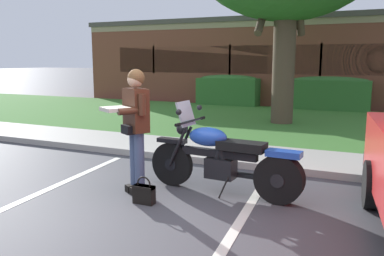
# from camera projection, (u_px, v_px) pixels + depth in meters

# --- Properties ---
(ground_plane) EXTENTS (140.00, 140.00, 0.00)m
(ground_plane) POSITION_uv_depth(u_px,v_px,m) (135.00, 219.00, 4.68)
(ground_plane) COLOR #424247
(curb_strip) EXTENTS (60.00, 0.20, 0.12)m
(curb_strip) POSITION_uv_depth(u_px,v_px,m) (219.00, 161.00, 7.10)
(curb_strip) COLOR #ADA89E
(curb_strip) RESTS_ON ground
(concrete_walk) EXTENTS (60.00, 1.50, 0.08)m
(concrete_walk) POSITION_uv_depth(u_px,v_px,m) (234.00, 153.00, 7.87)
(concrete_walk) COLOR #ADA89E
(concrete_walk) RESTS_ON ground
(grass_lawn) EXTENTS (60.00, 7.15, 0.06)m
(grass_lawn) POSITION_uv_depth(u_px,v_px,m) (282.00, 122.00, 11.74)
(grass_lawn) COLOR #3D752D
(grass_lawn) RESTS_ON ground
(stall_stripe_0) EXTENTS (0.50, 4.39, 0.01)m
(stall_stripe_0) POSITION_uv_depth(u_px,v_px,m) (37.00, 194.00, 5.56)
(stall_stripe_0) COLOR silver
(stall_stripe_0) RESTS_ON ground
(stall_stripe_1) EXTENTS (0.50, 4.39, 0.01)m
(stall_stripe_1) POSITION_uv_depth(u_px,v_px,m) (235.00, 230.00, 4.38)
(stall_stripe_1) COLOR silver
(stall_stripe_1) RESTS_ON ground
(motorcycle) EXTENTS (2.24, 0.82, 1.26)m
(motorcycle) POSITION_uv_depth(u_px,v_px,m) (228.00, 160.00, 5.47)
(motorcycle) COLOR black
(motorcycle) RESTS_ON ground
(rider_person) EXTENTS (0.60, 0.67, 1.70)m
(rider_person) POSITION_uv_depth(u_px,v_px,m) (135.00, 121.00, 5.47)
(rider_person) COLOR black
(rider_person) RESTS_ON ground
(handbag) EXTENTS (0.28, 0.13, 0.36)m
(handbag) POSITION_uv_depth(u_px,v_px,m) (144.00, 193.00, 5.17)
(handbag) COLOR black
(handbag) RESTS_ON ground
(hedge_left) EXTENTS (2.44, 0.90, 1.24)m
(hedge_left) POSITION_uv_depth(u_px,v_px,m) (228.00, 90.00, 16.08)
(hedge_left) COLOR #336B2D
(hedge_left) RESTS_ON ground
(hedge_center_left) EXTENTS (2.81, 0.90, 1.24)m
(hedge_center_left) POSITION_uv_depth(u_px,v_px,m) (329.00, 93.00, 14.50)
(hedge_center_left) COLOR #336B2D
(hedge_center_left) RESTS_ON ground
(brick_building) EXTENTS (20.96, 10.47, 3.53)m
(brick_building) POSITION_uv_depth(u_px,v_px,m) (335.00, 61.00, 19.43)
(brick_building) COLOR brown
(brick_building) RESTS_ON ground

